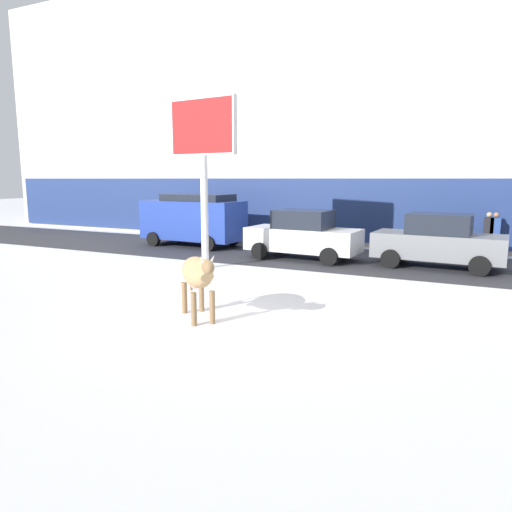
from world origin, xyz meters
TOP-DOWN VIEW (x-y plane):
  - ground_plane at (0.00, 0.00)m, footprint 120.00×120.00m
  - road_strip at (0.00, 8.54)m, footprint 60.00×5.60m
  - building_facade at (0.00, 15.07)m, footprint 44.00×6.10m
  - cow_tan at (-0.81, -0.26)m, footprint 1.64×1.62m
  - billboard at (-3.77, 4.73)m, footprint 2.53×0.44m
  - car_blue_van at (-7.06, 9.05)m, footprint 4.70×2.31m
  - car_white_sedan at (-1.45, 7.94)m, footprint 4.29×2.16m
  - car_grey_sedan at (3.28, 8.28)m, footprint 4.29×2.16m
  - pedestrian_near_billboard at (4.80, 11.43)m, footprint 0.36×0.24m
  - pedestrian_by_cars at (-8.30, 11.43)m, footprint 0.36×0.24m
  - pedestrian_far_left at (5.03, 11.43)m, footprint 0.36×0.24m

SIDE VIEW (x-z plane):
  - ground_plane at x=0.00m, z-range 0.00..0.00m
  - road_strip at x=0.00m, z-range 0.00..0.01m
  - pedestrian_near_billboard at x=4.80m, z-range 0.01..1.74m
  - pedestrian_by_cars at x=-8.30m, z-range 0.01..1.74m
  - pedestrian_far_left at x=5.03m, z-range 0.01..1.74m
  - car_white_sedan at x=-1.45m, z-range -0.01..1.83m
  - car_grey_sedan at x=3.28m, z-range -0.01..1.83m
  - cow_tan at x=-0.81m, z-range 0.22..1.76m
  - car_blue_van at x=-7.06m, z-range 0.08..2.40m
  - billboard at x=-3.77m, z-range 1.53..7.09m
  - building_facade at x=0.00m, z-range -0.02..12.98m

